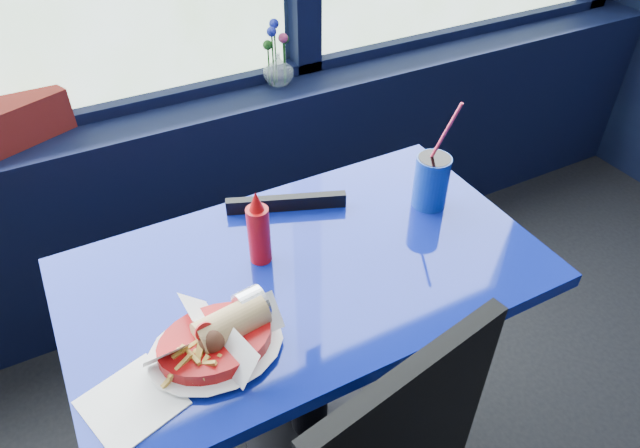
{
  "coord_description": "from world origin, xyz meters",
  "views": [
    {
      "loc": [
        -0.16,
        1.06,
        1.76
      ],
      "look_at": [
        0.33,
        1.98,
        0.9
      ],
      "focal_mm": 32.0,
      "sensor_mm": 36.0,
      "label": 1
    }
  ],
  "objects_px": {
    "chair_near_back": "(268,267)",
    "ketchup_bottle": "(259,231)",
    "soda_cup": "(431,180)",
    "flower_vase": "(278,66)",
    "near_table": "(307,315)",
    "food_basket": "(217,339)"
  },
  "relations": [
    {
      "from": "chair_near_back",
      "to": "flower_vase",
      "type": "distance_m",
      "value": 0.75
    },
    {
      "from": "flower_vase",
      "to": "food_basket",
      "type": "xyz_separation_m",
      "value": [
        -0.62,
        -1.03,
        -0.09
      ]
    },
    {
      "from": "chair_near_back",
      "to": "ketchup_bottle",
      "type": "height_order",
      "value": "ketchup_bottle"
    },
    {
      "from": "chair_near_back",
      "to": "flower_vase",
      "type": "height_order",
      "value": "flower_vase"
    },
    {
      "from": "flower_vase",
      "to": "soda_cup",
      "type": "relative_size",
      "value": 0.73
    },
    {
      "from": "ketchup_bottle",
      "to": "soda_cup",
      "type": "distance_m",
      "value": 0.52
    },
    {
      "from": "chair_near_back",
      "to": "soda_cup",
      "type": "relative_size",
      "value": 2.4
    },
    {
      "from": "chair_near_back",
      "to": "ketchup_bottle",
      "type": "bearing_deg",
      "value": 87.67
    },
    {
      "from": "flower_vase",
      "to": "soda_cup",
      "type": "xyz_separation_m",
      "value": [
        0.1,
        -0.81,
        -0.04
      ]
    },
    {
      "from": "chair_near_back",
      "to": "ketchup_bottle",
      "type": "xyz_separation_m",
      "value": [
        -0.11,
        -0.25,
        0.39
      ]
    },
    {
      "from": "chair_near_back",
      "to": "ketchup_bottle",
      "type": "relative_size",
      "value": 3.71
    },
    {
      "from": "chair_near_back",
      "to": "flower_vase",
      "type": "xyz_separation_m",
      "value": [
        0.31,
        0.55,
        0.42
      ]
    },
    {
      "from": "soda_cup",
      "to": "food_basket",
      "type": "bearing_deg",
      "value": -163.37
    },
    {
      "from": "ketchup_bottle",
      "to": "soda_cup",
      "type": "xyz_separation_m",
      "value": [
        0.52,
        -0.01,
        -0.01
      ]
    },
    {
      "from": "flower_vase",
      "to": "chair_near_back",
      "type": "bearing_deg",
      "value": -119.59
    },
    {
      "from": "ketchup_bottle",
      "to": "chair_near_back",
      "type": "bearing_deg",
      "value": 66.29
    },
    {
      "from": "near_table",
      "to": "food_basket",
      "type": "distance_m",
      "value": 0.39
    },
    {
      "from": "flower_vase",
      "to": "near_table",
      "type": "bearing_deg",
      "value": -110.66
    },
    {
      "from": "near_table",
      "to": "chair_near_back",
      "type": "distance_m",
      "value": 0.35
    },
    {
      "from": "ketchup_bottle",
      "to": "near_table",
      "type": "bearing_deg",
      "value": -43.32
    },
    {
      "from": "near_table",
      "to": "soda_cup",
      "type": "relative_size",
      "value": 3.63
    },
    {
      "from": "chair_near_back",
      "to": "soda_cup",
      "type": "bearing_deg",
      "value": 168.65
    }
  ]
}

